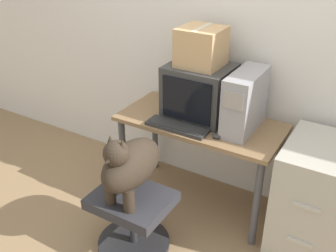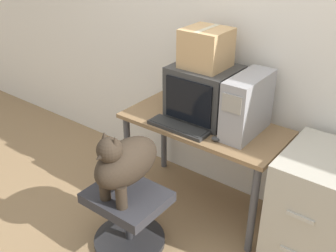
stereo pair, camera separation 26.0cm
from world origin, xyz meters
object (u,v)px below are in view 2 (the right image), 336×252
at_px(pc_tower, 247,105).
at_px(office_chair, 128,215).
at_px(crt_monitor, 204,93).
at_px(dog, 125,162).
at_px(cardboard_box, 206,48).
at_px(keyboard, 178,127).
at_px(filing_cabinet, 314,209).

xyz_separation_m(pc_tower, office_chair, (-0.45, -0.70, -0.68)).
bearing_deg(office_chair, crt_monitor, 82.71).
relative_size(crt_monitor, dog, 0.89).
xyz_separation_m(office_chair, cardboard_box, (0.09, 0.73, 0.98)).
relative_size(pc_tower, office_chair, 0.89).
height_order(keyboard, filing_cabinet, filing_cabinet).
xyz_separation_m(keyboard, office_chair, (-0.06, -0.47, -0.49)).
xyz_separation_m(keyboard, filing_cabinet, (0.94, 0.16, -0.34)).
distance_m(pc_tower, dog, 0.87).
relative_size(crt_monitor, cardboard_box, 1.54).
distance_m(office_chair, cardboard_box, 1.23).
distance_m(keyboard, dog, 0.48).
relative_size(pc_tower, dog, 0.89).
xyz_separation_m(dog, filing_cabinet, (1.00, 0.63, -0.28)).
bearing_deg(pc_tower, filing_cabinet, -7.40).
bearing_deg(dog, keyboard, 82.65).
xyz_separation_m(pc_tower, dog, (-0.45, -0.70, -0.25)).
height_order(pc_tower, cardboard_box, cardboard_box).
distance_m(pc_tower, keyboard, 0.49).
xyz_separation_m(dog, cardboard_box, (0.09, 0.74, 0.56)).
xyz_separation_m(office_chair, filing_cabinet, (1.00, 0.63, 0.15)).
bearing_deg(dog, cardboard_box, 82.77).
bearing_deg(cardboard_box, dog, -97.23).
bearing_deg(cardboard_box, pc_tower, -5.20).
relative_size(dog, filing_cabinet, 0.65).
bearing_deg(keyboard, cardboard_box, 83.00).
bearing_deg(keyboard, dog, -97.35).
height_order(pc_tower, filing_cabinet, pc_tower).
relative_size(pc_tower, cardboard_box, 1.53).
distance_m(crt_monitor, cardboard_box, 0.32).
xyz_separation_m(keyboard, cardboard_box, (0.03, 0.26, 0.50)).
bearing_deg(dog, pc_tower, 57.60).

